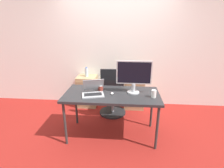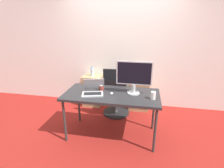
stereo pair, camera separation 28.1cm
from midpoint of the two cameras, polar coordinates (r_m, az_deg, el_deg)
ground_plane at (r=3.20m, az=-2.67°, el=-16.11°), size 14.00×14.00×0.00m
wall_back at (r=3.99m, az=-0.44°, el=11.33°), size 10.00×0.05×2.60m
desk at (r=2.85m, az=-2.89°, el=-4.22°), size 1.53×0.75×0.78m
office_chair at (r=3.62m, az=-2.05°, el=-4.65°), size 0.56×0.57×1.05m
cabinet_left at (r=4.12m, az=-9.95°, el=-2.31°), size 0.44×0.41×0.71m
cabinet_right at (r=3.99m, az=5.23°, el=-2.82°), size 0.44×0.41×0.71m
water_bottle at (r=3.98m, az=-10.32°, el=3.81°), size 0.07×0.07×0.21m
laptop_center at (r=2.81m, az=-9.03°, el=-2.44°), size 0.39×0.40×0.23m
monitor at (r=2.76m, az=4.32°, el=2.76°), size 0.56×0.20×0.53m
mouse at (r=2.79m, az=-2.87°, el=-3.16°), size 0.05×0.07×0.03m
coffee_cup_white at (r=2.70m, az=10.61°, el=-3.21°), size 0.07×0.07×0.12m
coffee_cup_brown at (r=2.95m, az=-6.50°, el=-1.31°), size 0.08×0.08×0.09m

